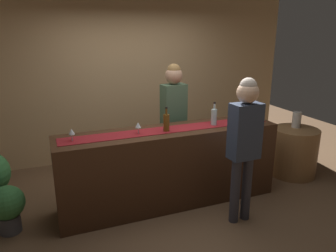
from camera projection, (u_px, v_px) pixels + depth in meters
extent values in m
plane|color=brown|center=(170.00, 201.00, 4.24)|extent=(10.00, 10.00, 0.00)
cube|color=tan|center=(129.00, 74.00, 5.52)|extent=(6.00, 0.12, 2.90)
cube|color=#3D2314|center=(170.00, 167.00, 4.10)|extent=(2.80, 0.60, 0.99)
cube|color=maroon|center=(170.00, 129.00, 3.96)|extent=(2.66, 0.28, 0.01)
cylinder|color=#B2C6C1|center=(214.00, 117.00, 4.12)|extent=(0.07, 0.07, 0.21)
cylinder|color=#B2C6C1|center=(214.00, 106.00, 4.08)|extent=(0.03, 0.03, 0.08)
cylinder|color=black|center=(215.00, 103.00, 4.07)|extent=(0.03, 0.03, 0.02)
cylinder|color=brown|center=(166.00, 123.00, 3.87)|extent=(0.07, 0.07, 0.21)
cylinder|color=brown|center=(166.00, 111.00, 3.83)|extent=(0.03, 0.03, 0.08)
cylinder|color=black|center=(166.00, 108.00, 3.81)|extent=(0.03, 0.03, 0.02)
cylinder|color=silver|center=(138.00, 134.00, 3.80)|extent=(0.06, 0.06, 0.00)
cylinder|color=silver|center=(138.00, 131.00, 3.78)|extent=(0.01, 0.01, 0.08)
cone|color=silver|center=(138.00, 125.00, 3.76)|extent=(0.07, 0.07, 0.06)
cylinder|color=silver|center=(72.00, 141.00, 3.55)|extent=(0.06, 0.06, 0.00)
cylinder|color=silver|center=(72.00, 138.00, 3.54)|extent=(0.01, 0.01, 0.08)
cone|color=silver|center=(72.00, 132.00, 3.52)|extent=(0.07, 0.07, 0.06)
cylinder|color=#26262B|center=(178.00, 154.00, 4.78)|extent=(0.11, 0.11, 0.81)
cylinder|color=#26262B|center=(169.00, 156.00, 4.71)|extent=(0.11, 0.11, 0.81)
cube|color=#4C6B4C|center=(174.00, 107.00, 4.54)|extent=(0.36, 0.24, 0.64)
sphere|color=tan|center=(174.00, 75.00, 4.41)|extent=(0.24, 0.24, 0.24)
sphere|color=olive|center=(174.00, 71.00, 4.39)|extent=(0.19, 0.19, 0.19)
cylinder|color=#33333D|center=(235.00, 191.00, 3.69)|extent=(0.11, 0.11, 0.79)
cylinder|color=#33333D|center=(246.00, 188.00, 3.75)|extent=(0.11, 0.11, 0.79)
cube|color=#2D384C|center=(245.00, 131.00, 3.52)|extent=(0.35, 0.21, 0.63)
sphere|color=#DBAD89|center=(248.00, 92.00, 3.40)|extent=(0.24, 0.24, 0.24)
sphere|color=#AD9E8E|center=(248.00, 86.00, 3.38)|extent=(0.19, 0.19, 0.19)
cylinder|color=olive|center=(294.00, 152.00, 4.95)|extent=(0.68, 0.68, 0.74)
cylinder|color=#B7B2A8|center=(297.00, 120.00, 4.90)|extent=(0.13, 0.13, 0.24)
cylinder|color=#4C4C51|center=(10.00, 223.00, 3.58)|extent=(0.23, 0.23, 0.20)
sphere|color=#387A3D|center=(7.00, 203.00, 3.50)|extent=(0.38, 0.38, 0.38)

